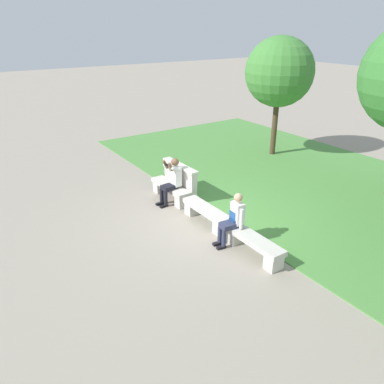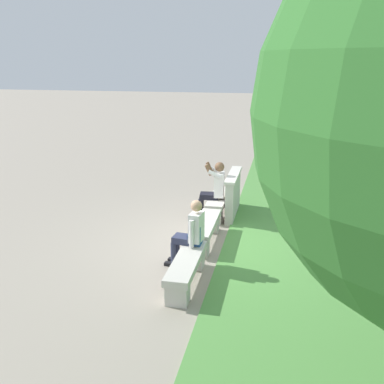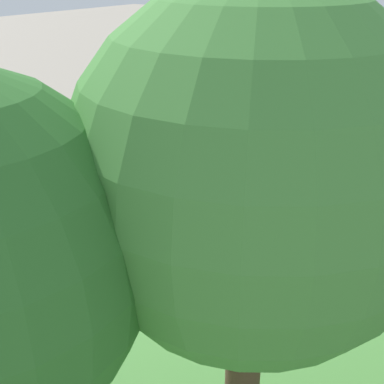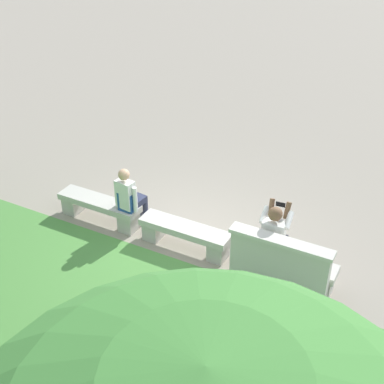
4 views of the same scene
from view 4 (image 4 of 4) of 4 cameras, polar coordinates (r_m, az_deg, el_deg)
ground_plane at (r=9.28m, az=-0.74°, el=-5.92°), size 80.00×80.00×0.00m
bench_main at (r=8.56m, az=9.87°, el=-7.70°), size 1.62×0.40×0.45m
bench_near at (r=9.10m, az=-0.75°, el=-4.48°), size 1.62×0.40×0.45m
bench_mid at (r=9.93m, az=-9.81°, el=-1.58°), size 1.62×0.40×0.45m
backrest_wall_with_plaque at (r=8.17m, az=9.21°, el=-7.82°), size 1.57×0.24×1.01m
person_photographer at (r=8.41m, az=8.84°, el=-4.60°), size 0.49×0.74×1.32m
person_distant at (r=9.44m, az=-6.66°, el=-0.46°), size 0.48×0.70×1.26m
backpack at (r=9.40m, az=-6.90°, el=-0.95°), size 0.28×0.24×0.43m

